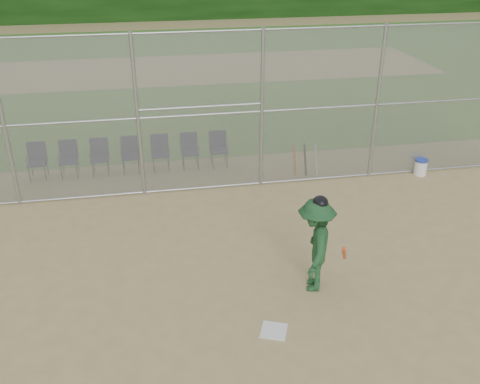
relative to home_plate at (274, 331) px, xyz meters
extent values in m
plane|color=tan|center=(-0.01, 0.57, -0.01)|extent=(100.00, 100.00, 0.00)
plane|color=#376C20|center=(-0.01, 18.57, 0.00)|extent=(100.00, 100.00, 0.00)
plane|color=tan|center=(-0.01, 18.57, 0.00)|extent=(24.00, 24.00, 0.00)
cube|color=gray|center=(-0.01, 5.57, 1.99)|extent=(16.00, 0.02, 4.00)
cylinder|color=#9EA3A8|center=(-0.01, 5.57, 3.94)|extent=(16.00, 0.05, 0.05)
cube|color=white|center=(0.00, 0.00, 0.00)|extent=(0.55, 0.55, 0.02)
imported|color=#1D4926|center=(1.00, 1.08, 0.90)|extent=(1.03, 1.34, 1.82)
ellipsoid|color=black|center=(1.00, 1.08, 1.78)|extent=(0.27, 0.30, 0.23)
cylinder|color=#E54415|center=(1.40, 0.68, 0.94)|extent=(0.36, 0.63, 0.62)
cylinder|color=white|center=(5.39, 5.41, 0.19)|extent=(0.33, 0.33, 0.39)
cylinder|color=#2539A0|center=(5.39, 5.41, 0.41)|extent=(0.35, 0.35, 0.05)
cylinder|color=#D84C14|center=(2.02, 6.03, 0.40)|extent=(0.06, 0.32, 0.83)
cylinder|color=black|center=(2.32, 6.03, 0.40)|extent=(0.06, 0.35, 0.82)
cylinder|color=#B2B2B7|center=(2.62, 6.03, 0.40)|extent=(0.06, 0.37, 0.81)
camera|label=1|loc=(-1.81, -6.74, 6.06)|focal=40.00mm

